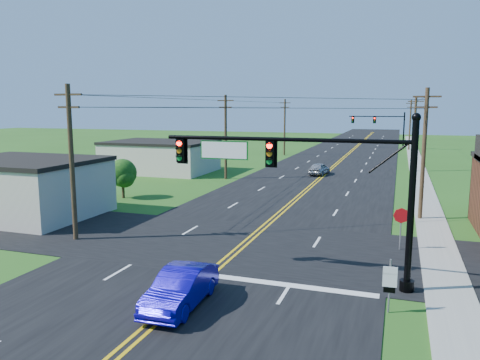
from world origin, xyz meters
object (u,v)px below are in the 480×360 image
at_px(signal_mast_far, 380,124).
at_px(stop_sign, 401,220).
at_px(signal_mast_main, 304,175).
at_px(blue_car, 181,289).
at_px(route_sign, 390,282).

relative_size(signal_mast_far, stop_sign, 4.69).
xyz_separation_m(signal_mast_main, blue_car, (-3.87, -4.45, -4.01)).
distance_m(signal_mast_far, blue_car, 76.65).
bearing_deg(route_sign, signal_mast_far, 89.83).
bearing_deg(blue_car, stop_sign, 50.77).
height_order(signal_mast_main, route_sign, signal_mast_main).
distance_m(route_sign, stop_sign, 8.45).
relative_size(blue_car, stop_sign, 1.91).
distance_m(signal_mast_far, route_sign, 74.56).
height_order(signal_mast_main, stop_sign, signal_mast_main).
distance_m(signal_mast_far, stop_sign, 66.16).
xyz_separation_m(blue_car, route_sign, (7.66, 2.06, 0.49)).
bearing_deg(stop_sign, signal_mast_main, -132.79).
xyz_separation_m(signal_mast_main, stop_sign, (4.16, 6.03, -3.06)).
relative_size(signal_mast_far, route_sign, 5.22).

